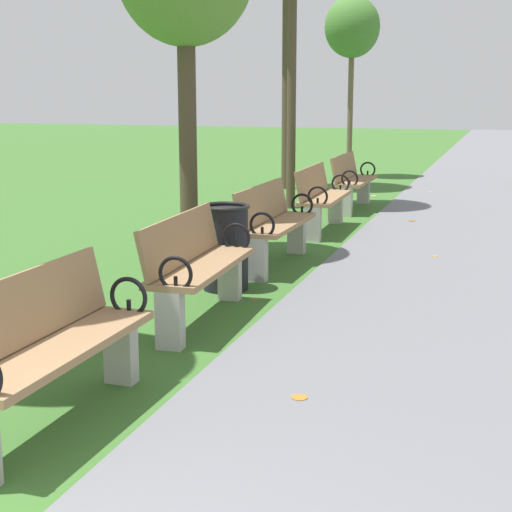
% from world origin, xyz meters
% --- Properties ---
extents(paved_walkway, '(3.07, 44.00, 0.02)m').
position_xyz_m(paved_walkway, '(1.54, 18.00, 0.01)').
color(paved_walkway, slate).
rests_on(paved_walkway, ground).
extents(park_bench_2, '(0.48, 1.60, 0.90)m').
position_xyz_m(park_bench_2, '(-0.50, 2.25, 0.49)').
color(park_bench_2, '#93704C').
rests_on(park_bench_2, ground).
extents(park_bench_3, '(0.53, 1.62, 0.90)m').
position_xyz_m(park_bench_3, '(-0.50, 4.46, 0.49)').
color(park_bench_3, '#93704C').
rests_on(park_bench_3, ground).
extents(park_bench_4, '(0.49, 1.60, 0.90)m').
position_xyz_m(park_bench_4, '(-0.50, 6.71, 0.49)').
color(park_bench_4, '#93704C').
rests_on(park_bench_4, ground).
extents(park_bench_5, '(0.50, 1.61, 0.90)m').
position_xyz_m(park_bench_5, '(-0.50, 9.00, 0.49)').
color(park_bench_5, '#93704C').
rests_on(park_bench_5, ground).
extents(park_bench_6, '(0.48, 1.60, 0.90)m').
position_xyz_m(park_bench_6, '(-0.50, 11.17, 0.49)').
color(park_bench_6, '#93704C').
rests_on(park_bench_6, ground).
extents(tree_5, '(1.21, 1.21, 3.96)m').
position_xyz_m(tree_5, '(-1.53, 16.06, 3.25)').
color(tree_5, brown).
rests_on(tree_5, ground).
extents(trash_bin, '(0.48, 0.48, 0.84)m').
position_xyz_m(trash_bin, '(-0.65, 5.56, 0.42)').
color(trash_bin, black).
rests_on(trash_bin, ground).
extents(scattered_leaves, '(4.48, 14.41, 0.02)m').
position_xyz_m(scattered_leaves, '(0.43, 6.26, 0.01)').
color(scattered_leaves, '#93511E').
rests_on(scattered_leaves, ground).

